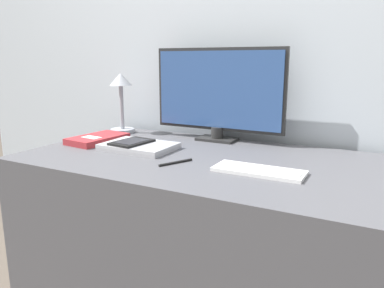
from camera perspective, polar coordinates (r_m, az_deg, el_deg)
The scene contains 9 objects.
wall_back at distance 1.81m, azimuth 7.83°, elevation 16.07°, with size 3.60×0.05×2.40m.
desk at distance 1.58m, azimuth 1.09°, elevation -14.77°, with size 1.36×0.77×0.72m.
monitor at distance 1.71m, azimuth 3.98°, elevation 7.77°, with size 0.62×0.11×0.42m.
keyboard at distance 1.26m, azimuth 10.14°, elevation -4.01°, with size 0.30×0.12×0.01m.
laptop at distance 1.58m, azimuth -8.08°, elevation -0.36°, with size 0.29×0.21×0.02m.
ereader at distance 1.58m, azimuth -9.17°, elevation 0.29°, with size 0.14×0.18×0.01m.
desk_lamp at distance 1.93m, azimuth -10.74°, elevation 7.36°, with size 0.12×0.12×0.30m.
notebook at distance 1.76m, azimuth -14.17°, elevation 0.77°, with size 0.18×0.28×0.03m.
pen at distance 1.35m, azimuth -2.48°, elevation -2.81°, with size 0.07×0.13×0.01m.
Camera 1 is at (0.63, -1.12, 1.09)m, focal length 35.00 mm.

